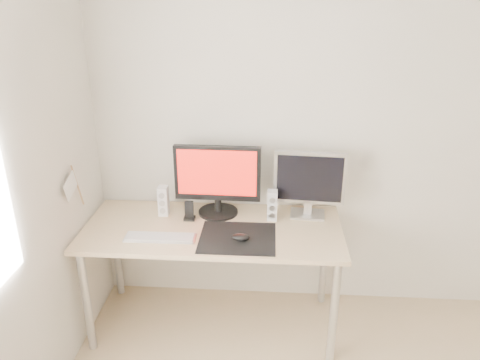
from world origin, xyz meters
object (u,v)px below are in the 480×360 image
object	(u,v)px
desk	(213,238)
second_monitor	(309,181)
speaker_right	(272,205)
mouse	(241,237)
phone_dock	(189,214)
keyboard	(160,237)
main_monitor	(217,178)
speaker_left	(163,201)

from	to	relation	value
desk	second_monitor	xyz separation A→B (m)	(0.60, 0.20, 0.32)
second_monitor	speaker_right	bearing A→B (deg)	-163.24
mouse	second_monitor	distance (m)	0.59
speaker_right	phone_dock	world-z (taller)	speaker_right
mouse	second_monitor	world-z (taller)	second_monitor
phone_dock	second_monitor	bearing A→B (deg)	8.29
mouse	keyboard	distance (m)	0.48
main_monitor	keyboard	world-z (taller)	main_monitor
second_monitor	phone_dock	xyz separation A→B (m)	(-0.76, -0.11, -0.20)
main_monitor	speaker_left	size ratio (longest dim) A/B	2.81
main_monitor	keyboard	xyz separation A→B (m)	(-0.31, -0.35, -0.25)
mouse	main_monitor	size ratio (longest dim) A/B	0.19
speaker_left	keyboard	bearing A→B (deg)	-81.89
second_monitor	main_monitor	bearing A→B (deg)	-178.56
desk	speaker_right	distance (m)	0.43
desk	second_monitor	distance (m)	0.71
second_monitor	desk	bearing A→B (deg)	-161.34
desk	keyboard	bearing A→B (deg)	-150.54
speaker_right	second_monitor	bearing A→B (deg)	16.76
second_monitor	phone_dock	bearing A→B (deg)	-171.71
keyboard	desk	bearing A→B (deg)	29.46
speaker_right	main_monitor	bearing A→B (deg)	171.14
second_monitor	phone_dock	size ratio (longest dim) A/B	3.54
keyboard	main_monitor	bearing A→B (deg)	49.04
second_monitor	speaker_left	size ratio (longest dim) A/B	2.30
second_monitor	keyboard	distance (m)	0.99
desk	main_monitor	bearing A→B (deg)	85.96
main_monitor	speaker_left	bearing A→B (deg)	-174.04
speaker_left	speaker_right	xyz separation A→B (m)	(0.70, -0.02, 0.00)
speaker_right	phone_dock	bearing A→B (deg)	-175.58
speaker_left	phone_dock	distance (m)	0.20
mouse	second_monitor	xyz separation A→B (m)	(0.41, 0.36, 0.22)
desk	second_monitor	size ratio (longest dim) A/B	3.54
mouse	keyboard	world-z (taller)	mouse
mouse	phone_dock	bearing A→B (deg)	144.24
mouse	desk	xyz separation A→B (m)	(-0.18, 0.16, -0.10)
speaker_left	phone_dock	bearing A→B (deg)	-18.38
keyboard	speaker_right	bearing A→B (deg)	24.30
speaker_left	speaker_right	size ratio (longest dim) A/B	1.00
desk	speaker_left	world-z (taller)	speaker_left
speaker_left	keyboard	size ratio (longest dim) A/B	0.47
keyboard	phone_dock	xyz separation A→B (m)	(0.13, 0.26, 0.03)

